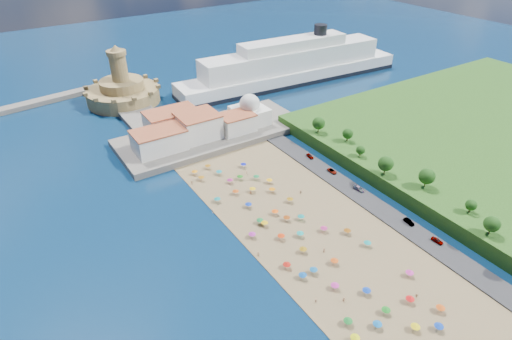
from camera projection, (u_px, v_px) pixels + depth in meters
ground at (285, 224)px, 149.86m from camera, size 700.00×700.00×0.00m
terrace at (212, 134)px, 205.78m from camera, size 90.00×36.00×3.00m
jetty at (143, 119)px, 220.77m from camera, size 18.00×70.00×2.40m
waterfront_buildings at (186, 128)px, 196.86m from camera, size 57.00×29.00×11.00m
domed_building at (250, 112)px, 209.63m from camera, size 16.00×16.00×15.00m
fortress at (123, 91)px, 239.30m from camera, size 40.00×40.00×32.40m
cruise_ship at (292, 66)px, 266.00m from camera, size 151.89×31.96×32.95m
beach_parasols at (298, 235)px, 141.77m from camera, size 32.82×113.71×2.20m
beachgoers at (278, 227)px, 146.91m from camera, size 35.29×93.16×1.86m
parked_cars at (361, 190)px, 165.47m from camera, size 2.51×70.46×1.44m
hillside_trees at (401, 169)px, 161.92m from camera, size 12.84×104.48×7.63m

